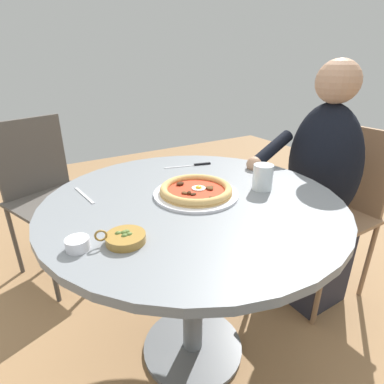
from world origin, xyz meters
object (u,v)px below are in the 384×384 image
at_px(diner_person, 315,205).
at_px(dining_table, 193,230).
at_px(pizza_on_plate, 196,191).
at_px(ramekin_capers, 77,243).
at_px(olive_pan, 125,238).
at_px(water_glass, 263,179).
at_px(fork_utensil, 84,195).
at_px(cafe_chair_diner, 334,198).
at_px(cafe_chair_spare_near, 46,185).
at_px(steak_knife, 195,165).

bearing_deg(diner_person, dining_table, 0.32).
bearing_deg(pizza_on_plate, ramekin_capers, 16.31).
bearing_deg(olive_pan, dining_table, -154.70).
relative_size(water_glass, diner_person, 0.08).
distance_m(dining_table, diner_person, 0.71).
relative_size(dining_table, fork_utensil, 6.00).
relative_size(water_glass, cafe_chair_diner, 0.11).
height_order(ramekin_capers, olive_pan, olive_pan).
xyz_separation_m(pizza_on_plate, water_glass, (-0.24, 0.08, 0.02)).
xyz_separation_m(dining_table, olive_pan, (0.30, 0.14, 0.14)).
distance_m(water_glass, cafe_chair_spare_near, 1.24).
height_order(pizza_on_plate, cafe_chair_spare_near, cafe_chair_spare_near).
relative_size(steak_knife, diner_person, 0.18).
relative_size(dining_table, cafe_chair_spare_near, 1.17).
bearing_deg(cafe_chair_spare_near, cafe_chair_diner, 141.71).
bearing_deg(diner_person, ramekin_capers, 5.82).
relative_size(pizza_on_plate, cafe_chair_diner, 0.35).
relative_size(diner_person, cafe_chair_spare_near, 1.34).
bearing_deg(olive_pan, steak_knife, -138.24).
relative_size(dining_table, ramekin_capers, 16.88).
height_order(dining_table, water_glass, water_glass).
bearing_deg(dining_table, cafe_chair_spare_near, -69.01).
relative_size(dining_table, steak_knife, 4.87).
distance_m(ramekin_capers, diner_person, 1.15).
relative_size(fork_utensil, cafe_chair_diner, 0.20).
relative_size(olive_pan, cafe_chair_diner, 0.15).
xyz_separation_m(steak_knife, diner_person, (-0.51, 0.30, -0.21)).
height_order(dining_table, fork_utensil, fork_utensil).
height_order(water_glass, diner_person, diner_person).
height_order(water_glass, ramekin_capers, water_glass).
bearing_deg(dining_table, steak_knife, -123.12).
bearing_deg(cafe_chair_diner, dining_table, 0.19).
bearing_deg(pizza_on_plate, water_glass, 160.97).
height_order(olive_pan, cafe_chair_spare_near, cafe_chair_spare_near).
relative_size(pizza_on_plate, water_glass, 3.19).
xyz_separation_m(cafe_chair_diner, cafe_chair_spare_near, (1.23, -0.97, -0.00)).
distance_m(pizza_on_plate, fork_utensil, 0.40).
xyz_separation_m(dining_table, fork_utensil, (0.32, -0.22, 0.13)).
distance_m(pizza_on_plate, cafe_chair_diner, 0.86).
xyz_separation_m(steak_knife, cafe_chair_spare_near, (0.57, -0.67, -0.21)).
xyz_separation_m(pizza_on_plate, cafe_chair_diner, (-0.83, 0.02, -0.22)).
bearing_deg(ramekin_capers, cafe_chair_spare_near, -92.32).
bearing_deg(cafe_chair_diner, ramekin_capers, 5.10).
relative_size(pizza_on_plate, diner_person, 0.26).
xyz_separation_m(fork_utensil, diner_person, (-1.03, 0.22, -0.21)).
height_order(diner_person, cafe_chair_spare_near, diner_person).
bearing_deg(steak_knife, pizza_on_plate, 58.70).
bearing_deg(dining_table, water_glass, 166.35).
bearing_deg(ramekin_capers, dining_table, -165.13).
distance_m(dining_table, olive_pan, 0.36).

